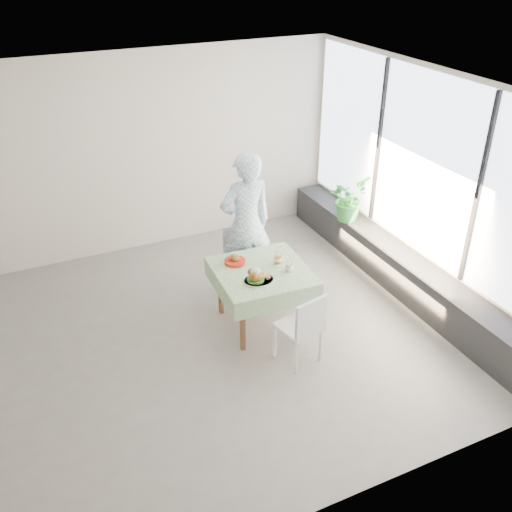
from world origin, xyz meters
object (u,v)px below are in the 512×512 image
cafe_table (262,291)px  main_dish (257,277)px  chair_far (243,272)px  juice_cup_orange (278,259)px  diner (246,224)px  chair_near (299,340)px  potted_plant (348,199)px

cafe_table → main_dish: bearing=-127.4°
chair_far → juice_cup_orange: bearing=-78.4°
cafe_table → diner: bearing=79.0°
chair_far → chair_near: size_ratio=1.01×
juice_cup_orange → cafe_table: bearing=-165.8°
chair_far → potted_plant: potted_plant is taller
diner → main_dish: (-0.30, -0.98, -0.14)m
main_dish → potted_plant: bearing=33.0°
juice_cup_orange → potted_plant: (1.65, 1.06, 0.02)m
diner → main_dish: bearing=71.6°
chair_near → diner: size_ratio=0.46×
juice_cup_orange → diner: bearing=96.5°
chair_far → juice_cup_orange: 0.89m
chair_near → cafe_table: bearing=95.8°
chair_near → juice_cup_orange: (0.16, 0.83, 0.54)m
chair_far → chair_near: chair_far is taller
chair_far → diner: (0.06, 0.02, 0.67)m
cafe_table → potted_plant: bearing=30.8°
chair_far → diner: diner is taller
chair_near → potted_plant: size_ratio=1.35×
potted_plant → diner: bearing=-168.9°
chair_far → main_dish: main_dish is taller
main_dish → diner: bearing=72.8°
diner → potted_plant: (1.73, 0.34, -0.12)m
potted_plant → cafe_table: bearing=-149.2°
cafe_table → diner: (0.15, 0.78, 0.48)m
main_dish → juice_cup_orange: 0.47m
chair_far → potted_plant: size_ratio=1.36×
chair_far → main_dish: 1.12m
chair_near → potted_plant: 2.67m
chair_far → chair_near: (-0.01, -1.53, -0.00)m
cafe_table → juice_cup_orange: 0.42m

